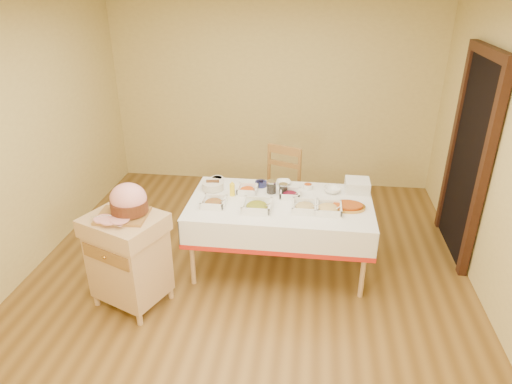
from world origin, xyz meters
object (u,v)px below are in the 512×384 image
butcher_cart (128,255)px  plate_stack (357,185)px  dining_table (280,216)px  bread_basket (213,186)px  brass_platter (348,206)px  preserve_jar_left (271,187)px  preserve_jar_right (283,189)px  mustard_bottle (232,189)px  ham_on_board (128,202)px  dining_chair (278,190)px

butcher_cart → plate_stack: size_ratio=3.66×
dining_table → bread_basket: size_ratio=8.09×
brass_platter → preserve_jar_left: bearing=162.0°
butcher_cart → preserve_jar_left: butcher_cart is taller
preserve_jar_right → bread_basket: bearing=178.6°
preserve_jar_left → mustard_bottle: 0.41m
plate_stack → brass_platter: plate_stack is taller
dining_table → mustard_bottle: size_ratio=11.24×
ham_on_board → preserve_jar_left: 1.49m
plate_stack → brass_platter: (-0.11, -0.41, -0.04)m
preserve_jar_right → bread_basket: (-0.74, 0.02, -0.01)m
preserve_jar_left → mustard_bottle: mustard_bottle is taller
preserve_jar_right → mustard_bottle: 0.52m
dining_table → bread_basket: 0.78m
dining_table → preserve_jar_right: bearing=85.4°
butcher_cart → preserve_jar_right: 1.65m
ham_on_board → butcher_cart: bearing=-141.9°
butcher_cart → preserve_jar_right: butcher_cart is taller
dining_table → mustard_bottle: 0.56m
dining_table → dining_chair: 0.77m
mustard_bottle → brass_platter: mustard_bottle is taller
ham_on_board → bread_basket: size_ratio=2.00×
bread_basket → plate_stack: bearing=6.1°
bread_basket → plate_stack: 1.51m
dining_chair → bread_basket: dining_chair is taller
dining_chair → ham_on_board: bearing=-128.4°
butcher_cart → bread_basket: 1.16m
dining_table → butcher_cart: butcher_cart is taller
dining_chair → bread_basket: bearing=-138.6°
preserve_jar_right → plate_stack: bearing=13.2°
dining_table → butcher_cart: 1.52m
preserve_jar_right → plate_stack: plate_stack is taller
bread_basket → plate_stack: size_ratio=0.91×
preserve_jar_left → brass_platter: preserve_jar_left is taller
dining_table → ham_on_board: size_ratio=4.04×
butcher_cart → mustard_bottle: (0.81, 0.84, 0.32)m
dining_chair → preserve_jar_right: dining_chair is taller
dining_chair → brass_platter: 1.13m
dining_chair → brass_platter: bearing=-47.8°
brass_platter → dining_chair: bearing=132.2°
dining_chair → mustard_bottle: size_ratio=6.30×
butcher_cart → dining_chair: (1.23, 1.53, 0.01)m
dining_table → butcher_cart: bearing=-149.8°
dining_chair → ham_on_board: ham_on_board is taller
dining_table → preserve_jar_left: bearing=119.7°
preserve_jar_left → brass_platter: bearing=-18.0°
butcher_cart → plate_stack: bearing=28.2°
dining_chair → mustard_bottle: (-0.42, -0.69, 0.31)m
preserve_jar_right → dining_chair: bearing=99.4°
butcher_cart → dining_chair: bearing=51.2°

